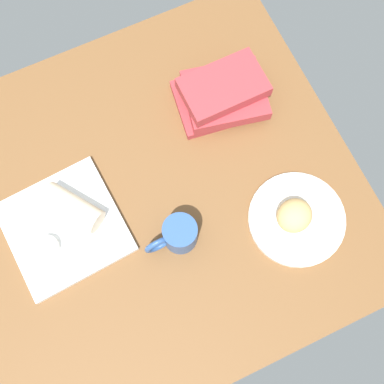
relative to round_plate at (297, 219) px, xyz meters
The scene contains 8 objects.
dining_table 40.14cm from the round_plate, 151.10° to the left, with size 110.00×90.00×4.00cm, color brown.
round_plate is the anchor object (origin of this frame).
scone_pastry 4.09cm from the round_plate, 159.90° to the left, with size 8.25×7.58×6.37cm, color tan.
square_plate 53.43cm from the round_plate, 157.22° to the left, with size 25.21×25.21×1.60cm, color white.
sauce_cup 56.83cm from the round_plate, 161.97° to the left, with size 5.10×5.10×2.15cm.
breakfast_wrap 51.18cm from the round_plate, 152.98° to the left, with size 5.67×5.67×13.92cm, color beige.
book_stack 34.77cm from the round_plate, 94.16° to the left, with size 23.38×19.74×9.05cm.
coffee_mug 27.81cm from the round_plate, 164.32° to the left, with size 12.49×7.71×8.96cm.
Camera 1 is at (1.94, -33.23, 116.48)cm, focal length 46.58 mm.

